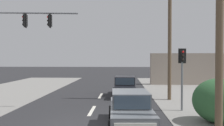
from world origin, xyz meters
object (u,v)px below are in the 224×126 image
(traffic_signal_mast, at_px, (12,39))
(pedestal_signal_right_kerb, at_px, (182,69))
(utility_pole_midground_right, at_px, (170,25))
(sedan_receding_far, at_px, (130,111))
(utility_pole_foreground_right, at_px, (216,2))
(sedan_crossing_left, at_px, (125,87))

(traffic_signal_mast, relative_size, pedestal_signal_right_kerb, 1.69)
(pedestal_signal_right_kerb, bearing_deg, utility_pole_midground_right, 89.93)
(pedestal_signal_right_kerb, bearing_deg, sedan_receding_far, -134.98)
(traffic_signal_mast, height_order, pedestal_signal_right_kerb, traffic_signal_mast)
(utility_pole_foreground_right, relative_size, utility_pole_midground_right, 0.89)
(traffic_signal_mast, distance_m, sedan_crossing_left, 8.99)
(traffic_signal_mast, bearing_deg, utility_pole_foreground_right, -26.12)
(utility_pole_foreground_right, distance_m, pedestal_signal_right_kerb, 5.36)
(utility_pole_midground_right, height_order, traffic_signal_mast, utility_pole_midground_right)
(utility_pole_foreground_right, height_order, pedestal_signal_right_kerb, utility_pole_foreground_right)
(utility_pole_midground_right, relative_size, sedan_crossing_left, 2.42)
(pedestal_signal_right_kerb, xyz_separation_m, sedan_crossing_left, (-3.19, 4.93, -1.71))
(utility_pole_foreground_right, distance_m, utility_pole_midground_right, 8.07)
(sedan_receding_far, xyz_separation_m, sedan_crossing_left, (-0.14, 7.98, 0.00))
(utility_pole_midground_right, relative_size, traffic_signal_mast, 1.72)
(pedestal_signal_right_kerb, height_order, sedan_crossing_left, pedestal_signal_right_kerb)
(utility_pole_foreground_right, xyz_separation_m, traffic_signal_mast, (-9.82, 4.82, -0.82))
(pedestal_signal_right_kerb, bearing_deg, utility_pole_foreground_right, -91.48)
(traffic_signal_mast, height_order, sedan_crossing_left, traffic_signal_mast)
(utility_pole_midground_right, height_order, sedan_receding_far, utility_pole_midground_right)
(traffic_signal_mast, distance_m, pedestal_signal_right_kerb, 10.10)
(traffic_signal_mast, xyz_separation_m, pedestal_signal_right_kerb, (9.95, -0.10, -1.73))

